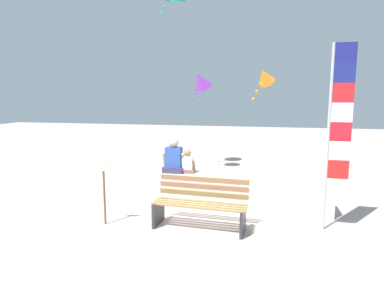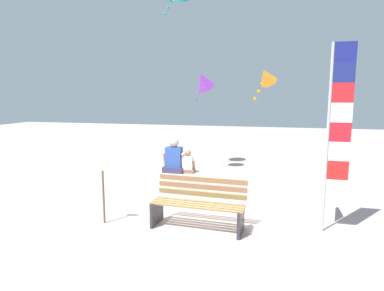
% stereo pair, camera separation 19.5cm
% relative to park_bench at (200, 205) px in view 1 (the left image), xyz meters
% --- Properties ---
extents(ground_plane, '(40.00, 40.00, 0.00)m').
position_rel_park_bench_xyz_m(ground_plane, '(-0.14, -0.17, -0.42)').
color(ground_plane, '#B7A39D').
extents(seawall_ledge, '(5.21, 0.56, 0.72)m').
position_rel_park_bench_xyz_m(seawall_ledge, '(-0.14, 1.13, -0.06)').
color(seawall_ledge, beige).
rests_on(seawall_ledge, ground).
extents(park_bench, '(1.72, 0.72, 0.88)m').
position_rel_park_bench_xyz_m(park_bench, '(0.00, 0.00, 0.00)').
color(park_bench, '#9A7A4A').
rests_on(park_bench, ground).
extents(person_adult, '(0.50, 0.36, 0.76)m').
position_rel_park_bench_xyz_m(person_adult, '(-0.81, 1.15, 0.60)').
color(person_adult, '#322F52').
rests_on(person_adult, seawall_ledge).
extents(person_child, '(0.33, 0.24, 0.50)m').
position_rel_park_bench_xyz_m(person_child, '(-0.50, 1.15, 0.50)').
color(person_child, brown).
rests_on(person_child, seawall_ledge).
extents(flag_banner, '(0.39, 0.05, 3.24)m').
position_rel_park_bench_xyz_m(flag_banner, '(2.28, 0.34, 1.48)').
color(flag_banner, '#B7B7BC').
rests_on(flag_banner, ground).
extents(kite_purple, '(0.79, 0.87, 0.93)m').
position_rel_park_bench_xyz_m(kite_purple, '(-0.82, 4.30, 2.39)').
color(kite_purple, purple).
extents(kite_orange, '(0.62, 0.67, 0.85)m').
position_rel_park_bench_xyz_m(kite_orange, '(1.06, 2.56, 2.40)').
color(kite_orange, orange).
extents(sign_post, '(0.24, 0.04, 1.20)m').
position_rel_park_bench_xyz_m(sign_post, '(-1.76, -0.23, 0.29)').
color(sign_post, brown).
rests_on(sign_post, ground).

